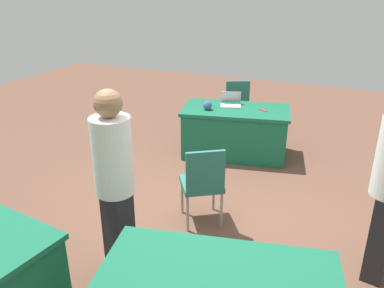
# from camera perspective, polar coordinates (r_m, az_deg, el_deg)

# --- Properties ---
(ground_plane) EXTENTS (14.40, 14.40, 0.00)m
(ground_plane) POSITION_cam_1_polar(r_m,az_deg,el_deg) (4.58, -0.63, -11.70)
(ground_plane) COLOR brown
(table_foreground) EXTENTS (1.77, 1.19, 0.76)m
(table_foreground) POSITION_cam_1_polar(r_m,az_deg,el_deg) (6.23, 6.21, 1.81)
(table_foreground) COLOR #196647
(table_foreground) RESTS_ON ground
(chair_tucked_left) EXTENTS (0.61, 0.61, 0.95)m
(chair_tucked_left) POSITION_cam_1_polar(r_m,az_deg,el_deg) (4.34, 1.57, -5.34)
(chair_tucked_left) COLOR #9E9993
(chair_tucked_left) RESTS_ON ground
(chair_aisle) EXTENTS (0.59, 0.59, 0.94)m
(chair_aisle) POSITION_cam_1_polar(r_m,az_deg,el_deg) (7.25, 6.38, 6.11)
(chair_aisle) COLOR #9E9993
(chair_aisle) RESTS_ON ground
(person_organiser) EXTENTS (0.44, 0.44, 1.79)m
(person_organiser) POSITION_cam_1_polar(r_m,az_deg,el_deg) (3.48, -11.14, -4.81)
(person_organiser) COLOR #26262D
(person_organiser) RESTS_ON ground
(laptop_silver) EXTENTS (0.40, 0.38, 0.21)m
(laptop_silver) POSITION_cam_1_polar(r_m,az_deg,el_deg) (6.24, 5.61, 5.90)
(laptop_silver) COLOR silver
(laptop_silver) RESTS_ON table_foreground
(yarn_ball) EXTENTS (0.13, 0.13, 0.13)m
(yarn_ball) POSITION_cam_1_polar(r_m,az_deg,el_deg) (6.00, 2.24, 5.58)
(yarn_ball) COLOR #3F5999
(yarn_ball) RESTS_ON table_foreground
(scissors_red) EXTENTS (0.17, 0.14, 0.01)m
(scissors_red) POSITION_cam_1_polar(r_m,az_deg,el_deg) (6.08, 10.19, 4.82)
(scissors_red) COLOR red
(scissors_red) RESTS_ON table_foreground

